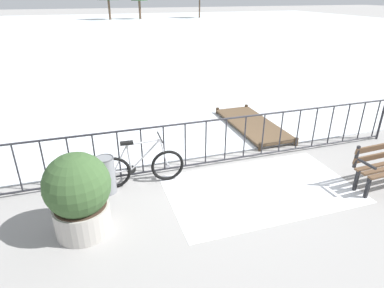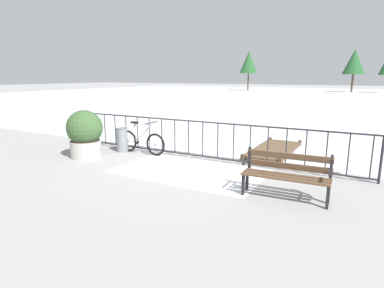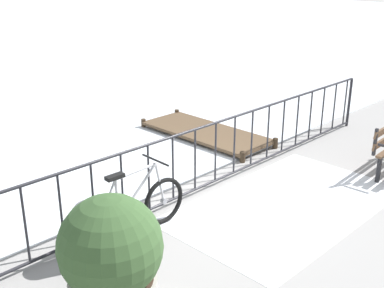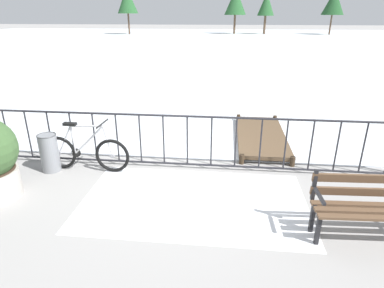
{
  "view_description": "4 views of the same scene",
  "coord_description": "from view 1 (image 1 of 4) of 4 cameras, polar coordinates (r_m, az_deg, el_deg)",
  "views": [
    {
      "loc": [
        -2.44,
        -5.88,
        3.46
      ],
      "look_at": [
        -0.69,
        -0.48,
        0.81
      ],
      "focal_mm": 30.54,
      "sensor_mm": 36.0,
      "label": 1
    },
    {
      "loc": [
        4.18,
        -7.69,
        2.28
      ],
      "look_at": [
        0.12,
        -0.43,
        0.5
      ],
      "focal_mm": 29.87,
      "sensor_mm": 36.0,
      "label": 2
    },
    {
      "loc": [
        -5.04,
        -4.71,
        3.32
      ],
      "look_at": [
        -0.39,
        -0.09,
        0.89
      ],
      "focal_mm": 45.5,
      "sensor_mm": 36.0,
      "label": 3
    },
    {
      "loc": [
        0.93,
        -5.68,
        2.82
      ],
      "look_at": [
        0.34,
        -0.18,
        0.58
      ],
      "focal_mm": 30.49,
      "sensor_mm": 36.0,
      "label": 4
    }
  ],
  "objects": [
    {
      "name": "ground_plane",
      "position": [
        7.25,
        4.04,
        -3.56
      ],
      "size": [
        160.0,
        160.0,
        0.0
      ],
      "primitive_type": "plane",
      "color": "gray"
    },
    {
      "name": "frozen_pond",
      "position": [
        34.54,
        -14.58,
        18.53
      ],
      "size": [
        80.0,
        56.0,
        0.03
      ],
      "primitive_type": "cube",
      "color": "silver",
      "rests_on": "ground"
    },
    {
      "name": "snow_patch",
      "position": [
        6.51,
        11.91,
        -7.65
      ],
      "size": [
        3.58,
        2.11,
        0.01
      ],
      "primitive_type": "cube",
      "color": "white",
      "rests_on": "ground"
    },
    {
      "name": "railing_fence",
      "position": [
        7.0,
        4.18,
        0.47
      ],
      "size": [
        9.06,
        0.06,
        1.07
      ],
      "color": "#232328",
      "rests_on": "ground"
    },
    {
      "name": "bicycle_near_railing",
      "position": [
        6.43,
        -8.93,
        -4.06
      ],
      "size": [
        1.71,
        0.52,
        0.97
      ],
      "color": "black",
      "rests_on": "ground"
    },
    {
      "name": "planter_with_shrub",
      "position": [
        5.27,
        -19.19,
        -8.26
      ],
      "size": [
        1.0,
        1.0,
        1.35
      ],
      "color": "#ADA8A0",
      "rests_on": "ground"
    },
    {
      "name": "trash_bin",
      "position": [
        6.31,
        -14.79,
        -5.22
      ],
      "size": [
        0.35,
        0.35,
        0.73
      ],
      "color": "gray",
      "rests_on": "ground"
    },
    {
      "name": "wooden_dock",
      "position": [
        9.27,
        10.5,
        3.46
      ],
      "size": [
        1.1,
        2.84,
        0.2
      ],
      "color": "brown",
      "rests_on": "ground"
    }
  ]
}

